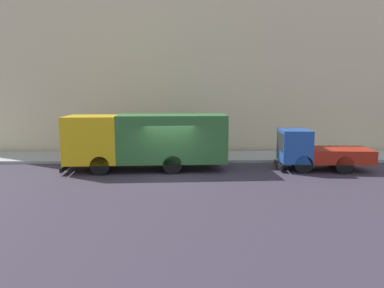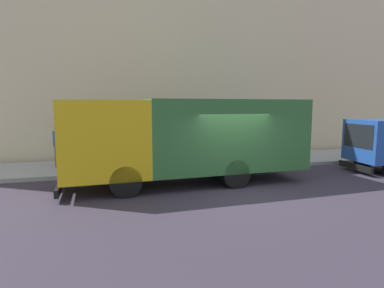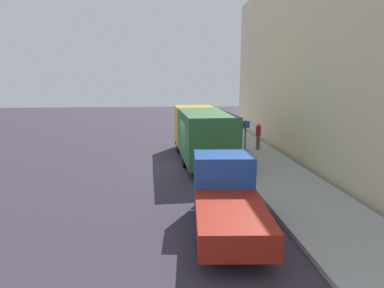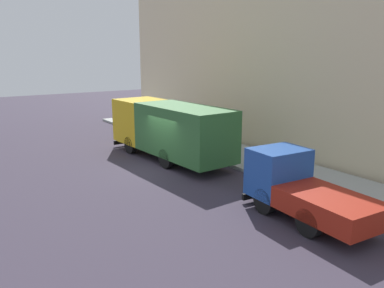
{
  "view_description": "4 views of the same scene",
  "coord_description": "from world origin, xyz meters",
  "px_view_note": "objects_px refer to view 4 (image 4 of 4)",
  "views": [
    {
      "loc": [
        -17.28,
        -0.77,
        4.17
      ],
      "look_at": [
        0.85,
        -1.12,
        1.48
      ],
      "focal_mm": 32.73,
      "sensor_mm": 36.0,
      "label": 1
    },
    {
      "loc": [
        -9.18,
        3.94,
        2.76
      ],
      "look_at": [
        1.57,
        1.1,
        1.39
      ],
      "focal_mm": 28.89,
      "sensor_mm": 36.0,
      "label": 2
    },
    {
      "loc": [
        -0.8,
        -17.52,
        4.71
      ],
      "look_at": [
        0.6,
        -1.19,
        1.48
      ],
      "focal_mm": 30.99,
      "sensor_mm": 36.0,
      "label": 3
    },
    {
      "loc": [
        -9.01,
        -16.08,
        5.51
      ],
      "look_at": [
        1.24,
        -1.03,
        1.28
      ],
      "focal_mm": 36.4,
      "sensor_mm": 36.0,
      "label": 4
    }
  ],
  "objects_px": {
    "large_utility_truck": "(169,128)",
    "pedestrian_standing": "(177,120)",
    "small_flatbed_truck": "(300,188)",
    "pedestrian_walking": "(207,126)",
    "street_sign_post": "(222,131)"
  },
  "relations": [
    {
      "from": "large_utility_truck",
      "to": "small_flatbed_truck",
      "type": "height_order",
      "value": "large_utility_truck"
    },
    {
      "from": "small_flatbed_truck",
      "to": "street_sign_post",
      "type": "relative_size",
      "value": 2.05
    },
    {
      "from": "large_utility_truck",
      "to": "pedestrian_standing",
      "type": "bearing_deg",
      "value": 51.45
    },
    {
      "from": "small_flatbed_truck",
      "to": "pedestrian_walking",
      "type": "relative_size",
      "value": 2.83
    },
    {
      "from": "small_flatbed_truck",
      "to": "pedestrian_walking",
      "type": "bearing_deg",
      "value": 73.39
    },
    {
      "from": "small_flatbed_truck",
      "to": "pedestrian_standing",
      "type": "xyz_separation_m",
      "value": [
        3.71,
        13.89,
        0.08
      ]
    },
    {
      "from": "pedestrian_walking",
      "to": "large_utility_truck",
      "type": "bearing_deg",
      "value": 58.93
    },
    {
      "from": "large_utility_truck",
      "to": "pedestrian_walking",
      "type": "height_order",
      "value": "large_utility_truck"
    },
    {
      "from": "pedestrian_standing",
      "to": "large_utility_truck",
      "type": "bearing_deg",
      "value": -166.04
    },
    {
      "from": "large_utility_truck",
      "to": "pedestrian_walking",
      "type": "distance_m",
      "value": 4.48
    },
    {
      "from": "small_flatbed_truck",
      "to": "street_sign_post",
      "type": "bearing_deg",
      "value": 76.05
    },
    {
      "from": "pedestrian_walking",
      "to": "street_sign_post",
      "type": "distance_m",
      "value": 4.26
    },
    {
      "from": "small_flatbed_truck",
      "to": "pedestrian_standing",
      "type": "distance_m",
      "value": 14.38
    },
    {
      "from": "pedestrian_standing",
      "to": "street_sign_post",
      "type": "relative_size",
      "value": 0.73
    },
    {
      "from": "large_utility_truck",
      "to": "street_sign_post",
      "type": "distance_m",
      "value": 2.83
    }
  ]
}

